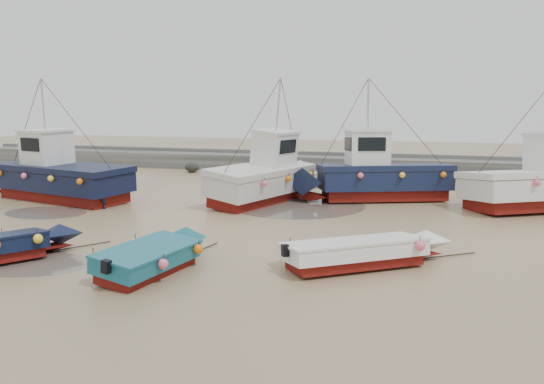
{
  "coord_description": "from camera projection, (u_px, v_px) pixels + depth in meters",
  "views": [
    {
      "loc": [
        8.19,
        -15.89,
        4.83
      ],
      "look_at": [
        1.79,
        4.3,
        1.4
      ],
      "focal_mm": 35.0,
      "sensor_mm": 36.0,
      "label": 1
    }
  ],
  "objects": [
    {
      "name": "dinghy_2",
      "position": [
        155.0,
        253.0,
        15.64
      ],
      "size": [
        2.38,
        5.56,
        1.43
      ],
      "rotation": [
        0.0,
        0.0,
        -0.15
      ],
      "color": "maroon",
      "rests_on": "ground"
    },
    {
      "name": "puddle_a",
      "position": [
        19.0,
        261.0,
        16.68
      ],
      "size": [
        4.77,
        4.77,
        0.01
      ],
      "primitive_type": "cylinder",
      "color": "#5F564C",
      "rests_on": "ground"
    },
    {
      "name": "cabin_boat_1",
      "position": [
        267.0,
        175.0,
        27.21
      ],
      "size": [
        4.55,
        9.64,
        6.22
      ],
      "rotation": [
        0.0,
        0.0,
        -0.31
      ],
      "color": "maroon",
      "rests_on": "ground"
    },
    {
      "name": "puddle_d",
      "position": [
        297.0,
        205.0,
        26.22
      ],
      "size": [
        6.72,
        6.72,
        0.01
      ],
      "primitive_type": "cylinder",
      "color": "#5F564C",
      "rests_on": "ground"
    },
    {
      "name": "puddle_c",
      "position": [
        46.0,
        213.0,
        24.35
      ],
      "size": [
        3.91,
        3.91,
        0.01
      ],
      "primitive_type": "cylinder",
      "color": "#5F564C",
      "rests_on": "ground"
    },
    {
      "name": "dinghy_3",
      "position": [
        366.0,
        249.0,
        16.11
      ],
      "size": [
        5.84,
        4.68,
        1.43
      ],
      "rotation": [
        0.0,
        0.0,
        -0.93
      ],
      "color": "maroon",
      "rests_on": "ground"
    },
    {
      "name": "cabin_boat_2",
      "position": [
        373.0,
        175.0,
        27.33
      ],
      "size": [
        9.56,
        5.27,
        6.22
      ],
      "rotation": [
        0.0,
        0.0,
        1.96
      ],
      "color": "maroon",
      "rests_on": "ground"
    },
    {
      "name": "seawall",
      "position": [
        322.0,
        164.0,
        38.75
      ],
      "size": [
        60.0,
        4.92,
        1.5
      ],
      "color": "slate",
      "rests_on": "ground"
    },
    {
      "name": "puddle_b",
      "position": [
        377.0,
        249.0,
        18.14
      ],
      "size": [
        3.23,
        3.23,
        0.01
      ],
      "primitive_type": "cylinder",
      "color": "#5F564C",
      "rests_on": "ground"
    },
    {
      "name": "ground",
      "position": [
        184.0,
        249.0,
        18.17
      ],
      "size": [
        120.0,
        120.0,
        0.0
      ],
      "primitive_type": "plane",
      "color": "tan",
      "rests_on": "ground"
    },
    {
      "name": "cabin_boat_0",
      "position": [
        55.0,
        174.0,
        27.73
      ],
      "size": [
        11.06,
        4.68,
        6.22
      ],
      "rotation": [
        0.0,
        0.0,
        1.35
      ],
      "color": "maroon",
      "rests_on": "ground"
    },
    {
      "name": "person",
      "position": [
        101.0,
        209.0,
        25.25
      ],
      "size": [
        0.74,
        0.63,
        1.73
      ],
      "primitive_type": "imported",
      "rotation": [
        0.0,
        0.0,
        3.56
      ],
      "color": "#161633",
      "rests_on": "ground"
    }
  ]
}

